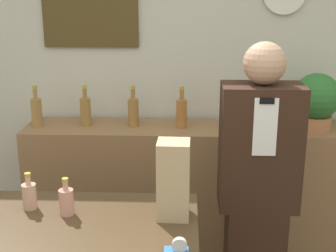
{
  "coord_description": "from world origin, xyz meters",
  "views": [
    {
      "loc": [
        0.13,
        -1.2,
        1.87
      ],
      "look_at": [
        0.03,
        1.13,
        1.18
      ],
      "focal_mm": 50.0,
      "sensor_mm": 36.0,
      "label": 1
    }
  ],
  "objects_px": {
    "paper_bag": "(173,180)",
    "tape_dispenser": "(177,250)",
    "potted_plant": "(316,100)",
    "shopkeeper": "(257,195)"
  },
  "relations": [
    {
      "from": "paper_bag",
      "to": "tape_dispenser",
      "type": "xyz_separation_m",
      "value": [
        0.02,
        -0.31,
        -0.15
      ]
    },
    {
      "from": "paper_bag",
      "to": "tape_dispenser",
      "type": "bearing_deg",
      "value": -85.51
    },
    {
      "from": "potted_plant",
      "to": "tape_dispenser",
      "type": "distance_m",
      "value": 1.67
    },
    {
      "from": "potted_plant",
      "to": "shopkeeper",
      "type": "bearing_deg",
      "value": -125.29
    },
    {
      "from": "potted_plant",
      "to": "paper_bag",
      "type": "relative_size",
      "value": 1.08
    },
    {
      "from": "shopkeeper",
      "to": "tape_dispenser",
      "type": "relative_size",
      "value": 18.0
    },
    {
      "from": "potted_plant",
      "to": "tape_dispenser",
      "type": "relative_size",
      "value": 4.07
    },
    {
      "from": "potted_plant",
      "to": "paper_bag",
      "type": "height_order",
      "value": "potted_plant"
    },
    {
      "from": "shopkeeper",
      "to": "potted_plant",
      "type": "xyz_separation_m",
      "value": [
        0.44,
        0.63,
        0.38
      ]
    },
    {
      "from": "shopkeeper",
      "to": "paper_bag",
      "type": "xyz_separation_m",
      "value": [
        -0.43,
        -0.48,
        0.29
      ]
    }
  ]
}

